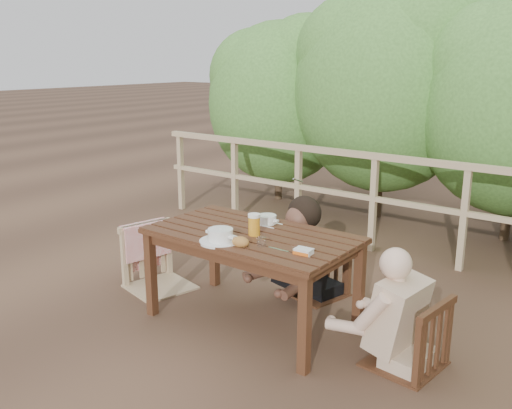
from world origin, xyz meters
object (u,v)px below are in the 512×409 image
Objects in this scene: table at (252,279)px; soup_far at (267,220)px; butter_tub at (304,252)px; chair_left at (158,232)px; beer_glass at (254,225)px; chair_right at (409,300)px; chair_far at (317,244)px; woman at (319,218)px; diner_right at (415,274)px; bread_roll at (241,242)px; soup_near at (220,236)px; tumbler at (262,243)px.

soup_far is (-0.04, 0.25, 0.38)m from table.
soup_far reaches higher than butter_tub.
chair_left reaches higher than soup_far.
chair_left is 1.10m from beer_glass.
chair_right is 1.16m from beer_glass.
woman reaches higher than chair_far.
chair_left reaches higher than beer_glass.
chair_right is at bearing 7.73° from beer_glass.
woman is at bearing 85.16° from beer_glass.
woman is (0.00, 0.02, 0.21)m from chair_far.
butter_tub is (1.56, -0.18, 0.21)m from chair_left.
chair_left is 8.69× the size of butter_tub.
chair_left is 4.20× the size of soup_far.
chair_left is 0.80× the size of diner_right.
diner_right is at bearing -74.82° from chair_left.
chair_right is 0.18m from diner_right.
woman is 7.81× the size of beer_glass.
soup_far is 0.71m from butter_tub.
beer_glass is (0.09, -0.28, 0.04)m from soup_far.
beer_glass is 0.51m from butter_tub.
butter_tub is (0.59, -0.40, -0.02)m from soup_far.
woman is at bearing 110.92° from butter_tub.
diner_right is (1.07, -0.61, 0.19)m from chair_far.
chair_left is at bearing -167.11° from soup_far.
chair_left is 7.95× the size of bread_roll.
diner_right reaches higher than bread_roll.
woman is 0.53m from soup_far.
woman is 1.04× the size of diner_right.
chair_far is 0.58m from soup_far.
chair_far is 1.06m from soup_near.
woman is 1.02m from bread_roll.
beer_glass is at bearing 104.03° from diner_right.
bread_roll is at bearing -169.36° from butter_tub.
butter_tub is at bearing 15.00° from bread_roll.
chair_far is at bearing 103.85° from woman.
chair_left is 1.33m from chair_far.
soup_far is (-0.16, -0.50, 0.07)m from woman.
table is 1.13× the size of woman.
chair_left reaches higher than table.
woman is 5.48× the size of soup_far.
tumbler reaches higher than butter_tub.
diner_right is at bearing -15.92° from chair_far.
chair_far is at bearing -113.98° from chair_right.
beer_glass is at bearing -75.77° from chair_right.
bread_roll is (1.13, -0.30, 0.22)m from chair_left.
chair_left is 5.99× the size of beer_glass.
soup_near is (0.96, -0.30, 0.23)m from chair_left.
chair_far reaches higher than tumbler.
diner_right is 1.14m from bread_roll.
butter_tub is (0.43, 0.11, -0.01)m from bread_roll.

